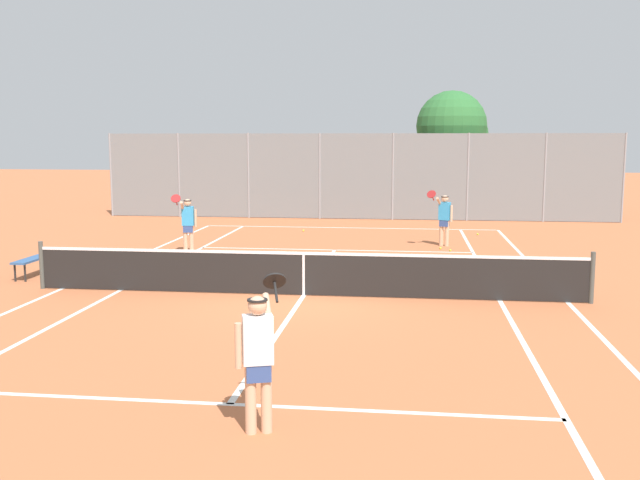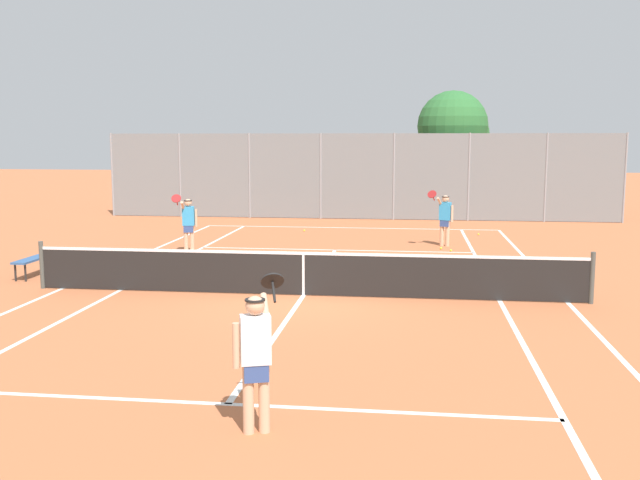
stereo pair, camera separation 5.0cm
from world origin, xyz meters
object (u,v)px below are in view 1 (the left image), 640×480
(player_near_side, at_px, (258,354))
(player_far_right, at_px, (444,217))
(player_far_left, at_px, (188,222))
(courtside_bench, at_px, (34,260))
(tennis_net, at_px, (304,272))
(tree_behind_left, at_px, (455,129))
(loose_tennis_ball_0, at_px, (303,231))
(loose_tennis_ball_1, at_px, (478,234))
(loose_tennis_ball_2, at_px, (440,248))
(loose_tennis_ball_3, at_px, (450,250))

(player_near_side, xyz_separation_m, player_far_right, (2.77, 14.85, 0.00))
(player_far_left, distance_m, courtside_bench, 4.81)
(tennis_net, relative_size, tree_behind_left, 2.21)
(player_far_right, bearing_deg, player_far_left, -162.56)
(loose_tennis_ball_0, distance_m, courtside_bench, 10.72)
(player_far_right, bearing_deg, tree_behind_left, 85.05)
(player_far_right, xyz_separation_m, loose_tennis_ball_1, (1.31, 2.75, -0.89))
(courtside_bench, relative_size, tree_behind_left, 0.28)
(player_far_right, bearing_deg, player_near_side, -100.58)
(tennis_net, height_order, loose_tennis_ball_1, tennis_net)
(loose_tennis_ball_2, bearing_deg, player_near_side, -100.59)
(loose_tennis_ball_1, bearing_deg, courtside_bench, -141.64)
(player_far_left, xyz_separation_m, courtside_bench, (-2.65, -3.98, -0.52))
(player_near_side, height_order, loose_tennis_ball_1, player_near_side)
(loose_tennis_ball_2, bearing_deg, loose_tennis_ball_3, -55.73)
(loose_tennis_ball_2, xyz_separation_m, tree_behind_left, (0.96, 10.32, 3.75))
(courtside_bench, bearing_deg, tree_behind_left, 55.40)
(player_far_left, distance_m, loose_tennis_ball_1, 10.26)
(player_far_right, xyz_separation_m, loose_tennis_ball_2, (-0.12, -0.68, -0.89))
(player_near_side, xyz_separation_m, loose_tennis_ball_3, (2.92, 13.76, -0.89))
(tennis_net, xyz_separation_m, courtside_bench, (-6.87, 1.31, -0.10))
(player_far_right, relative_size, loose_tennis_ball_3, 26.88)
(player_far_left, relative_size, loose_tennis_ball_2, 26.88)
(tennis_net, bearing_deg, loose_tennis_ball_2, 65.38)
(player_near_side, height_order, tree_behind_left, tree_behind_left)
(player_far_left, height_order, player_far_right, same)
(courtside_bench, height_order, tree_behind_left, tree_behind_left)
(tree_behind_left, bearing_deg, loose_tennis_ball_0, -130.75)
(tennis_net, height_order, loose_tennis_ball_0, tennis_net)
(loose_tennis_ball_0, xyz_separation_m, loose_tennis_ball_3, (5.06, -4.06, 0.00))
(loose_tennis_ball_1, distance_m, loose_tennis_ball_2, 3.72)
(loose_tennis_ball_3, bearing_deg, loose_tennis_ball_1, 73.20)
(player_far_right, height_order, tree_behind_left, tree_behind_left)
(player_far_right, distance_m, loose_tennis_ball_0, 5.81)
(player_near_side, distance_m, loose_tennis_ball_0, 17.97)
(player_far_right, distance_m, loose_tennis_ball_1, 3.18)
(tennis_net, distance_m, loose_tennis_ball_2, 7.68)
(tennis_net, xyz_separation_m, loose_tennis_ball_0, (-1.59, 10.63, -0.48))
(player_far_left, distance_m, player_far_right, 7.91)
(player_far_left, relative_size, loose_tennis_ball_3, 26.88)
(player_far_right, bearing_deg, loose_tennis_ball_1, 64.60)
(player_far_left, height_order, loose_tennis_ball_1, player_far_left)
(player_near_side, xyz_separation_m, player_far_left, (-4.77, 12.48, 0.00))
(player_far_left, bearing_deg, loose_tennis_ball_1, 30.07)
(player_near_side, height_order, courtside_bench, player_near_side)
(loose_tennis_ball_2, height_order, loose_tennis_ball_3, same)
(loose_tennis_ball_2, relative_size, courtside_bench, 0.04)
(tennis_net, bearing_deg, player_near_side, -85.65)
(player_far_left, bearing_deg, player_near_side, -69.08)
(tennis_net, bearing_deg, loose_tennis_ball_1, 66.03)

